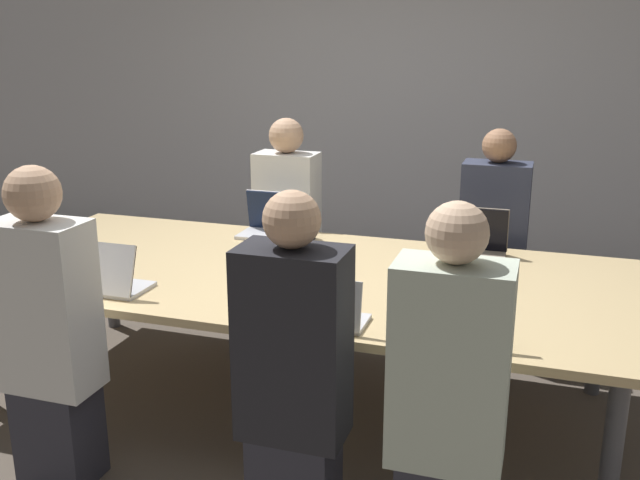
{
  "coord_description": "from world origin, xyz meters",
  "views": [
    {
      "loc": [
        1.2,
        -3.28,
        1.9
      ],
      "look_at": [
        0.1,
        0.1,
        0.89
      ],
      "focal_mm": 40.0,
      "sensor_mm": 36.0,
      "label": 1
    }
  ],
  "objects_px": {
    "laptop_near_right": "(465,323)",
    "laptop_far_midleft": "(270,222)",
    "person_near_right": "(448,403)",
    "person_far_right": "(492,246)",
    "laptop_far_right": "(475,243)",
    "stapler": "(266,270)",
    "person_far_midleft": "(287,228)",
    "person_near_midright": "(294,379)",
    "laptop_near_left": "(108,278)",
    "laptop_near_midright": "(326,312)",
    "cup_far_midleft": "(308,231)",
    "person_near_left": "(49,334)"
  },
  "relations": [
    {
      "from": "laptop_near_midright",
      "to": "person_near_right",
      "type": "xyz_separation_m",
      "value": [
        0.57,
        -0.38,
        -0.13
      ]
    },
    {
      "from": "laptop_far_right",
      "to": "person_far_right",
      "type": "relative_size",
      "value": 0.25
    },
    {
      "from": "stapler",
      "to": "laptop_near_midright",
      "type": "bearing_deg",
      "value": -43.53
    },
    {
      "from": "person_far_right",
      "to": "stapler",
      "type": "relative_size",
      "value": 9.08
    },
    {
      "from": "person_near_midright",
      "to": "laptop_far_right",
      "type": "relative_size",
      "value": 4.08
    },
    {
      "from": "stapler",
      "to": "laptop_far_right",
      "type": "bearing_deg",
      "value": 38.17
    },
    {
      "from": "laptop_far_right",
      "to": "laptop_near_left",
      "type": "bearing_deg",
      "value": -144.54
    },
    {
      "from": "person_near_right",
      "to": "cup_far_midleft",
      "type": "relative_size",
      "value": 13.85
    },
    {
      "from": "person_near_midright",
      "to": "laptop_near_left",
      "type": "distance_m",
      "value": 1.2
    },
    {
      "from": "laptop_near_left",
      "to": "cup_far_midleft",
      "type": "bearing_deg",
      "value": -116.98
    },
    {
      "from": "laptop_far_midleft",
      "to": "person_far_midleft",
      "type": "distance_m",
      "value": 0.36
    },
    {
      "from": "laptop_near_right",
      "to": "laptop_far_right",
      "type": "height_order",
      "value": "laptop_near_right"
    },
    {
      "from": "person_near_left",
      "to": "laptop_far_midleft",
      "type": "distance_m",
      "value": 1.66
    },
    {
      "from": "laptop_near_midright",
      "to": "person_near_midright",
      "type": "xyz_separation_m",
      "value": [
        -0.01,
        -0.38,
        -0.13
      ]
    },
    {
      "from": "laptop_far_right",
      "to": "person_far_right",
      "type": "xyz_separation_m",
      "value": [
        0.06,
        0.46,
        -0.14
      ]
    },
    {
      "from": "laptop_far_right",
      "to": "laptop_near_midright",
      "type": "bearing_deg",
      "value": -111.74
    },
    {
      "from": "person_far_right",
      "to": "person_far_midleft",
      "type": "distance_m",
      "value": 1.32
    },
    {
      "from": "laptop_far_midleft",
      "to": "person_far_midleft",
      "type": "height_order",
      "value": "person_far_midleft"
    },
    {
      "from": "person_near_right",
      "to": "person_near_left",
      "type": "bearing_deg",
      "value": -1.23
    },
    {
      "from": "laptop_near_right",
      "to": "laptop_far_midleft",
      "type": "height_order",
      "value": "laptop_near_right"
    },
    {
      "from": "cup_far_midleft",
      "to": "stapler",
      "type": "height_order",
      "value": "cup_far_midleft"
    },
    {
      "from": "person_near_midright",
      "to": "person_far_midleft",
      "type": "xyz_separation_m",
      "value": [
        -0.77,
        1.99,
        0.01
      ]
    },
    {
      "from": "laptop_far_right",
      "to": "stapler",
      "type": "height_order",
      "value": "laptop_far_right"
    },
    {
      "from": "person_near_right",
      "to": "person_far_midleft",
      "type": "bearing_deg",
      "value": -56.06
    },
    {
      "from": "person_near_midright",
      "to": "person_far_right",
      "type": "bearing_deg",
      "value": -105.1
    },
    {
      "from": "person_near_midright",
      "to": "laptop_near_midright",
      "type": "bearing_deg",
      "value": -91.02
    },
    {
      "from": "laptop_near_left",
      "to": "laptop_far_midleft",
      "type": "distance_m",
      "value": 1.24
    },
    {
      "from": "cup_far_midleft",
      "to": "person_far_right",
      "type": "bearing_deg",
      "value": 21.38
    },
    {
      "from": "laptop_far_midleft",
      "to": "laptop_near_midright",
      "type": "bearing_deg",
      "value": -59.13
    },
    {
      "from": "person_near_left",
      "to": "person_far_midleft",
      "type": "bearing_deg",
      "value": -100.02
    },
    {
      "from": "laptop_near_right",
      "to": "laptop_near_left",
      "type": "bearing_deg",
      "value": -1.51
    },
    {
      "from": "person_far_right",
      "to": "person_near_midright",
      "type": "bearing_deg",
      "value": -105.1
    },
    {
      "from": "person_near_left",
      "to": "laptop_far_midleft",
      "type": "bearing_deg",
      "value": -102.69
    },
    {
      "from": "laptop_far_right",
      "to": "stapler",
      "type": "bearing_deg",
      "value": -146.27
    },
    {
      "from": "person_far_right",
      "to": "cup_far_midleft",
      "type": "xyz_separation_m",
      "value": [
        -1.05,
        -0.41,
        0.12
      ]
    },
    {
      "from": "laptop_near_left",
      "to": "person_far_midleft",
      "type": "relative_size",
      "value": 0.24
    },
    {
      "from": "laptop_near_midright",
      "to": "stapler",
      "type": "distance_m",
      "value": 0.74
    },
    {
      "from": "person_near_midright",
      "to": "laptop_near_left",
      "type": "height_order",
      "value": "person_near_midright"
    },
    {
      "from": "laptop_near_left",
      "to": "person_near_left",
      "type": "xyz_separation_m",
      "value": [
        -0.02,
        -0.42,
        -0.12
      ]
    },
    {
      "from": "cup_far_midleft",
      "to": "laptop_far_right",
      "type": "bearing_deg",
      "value": -2.53
    },
    {
      "from": "laptop_far_right",
      "to": "person_far_right",
      "type": "height_order",
      "value": "person_far_right"
    },
    {
      "from": "laptop_near_right",
      "to": "person_far_midleft",
      "type": "bearing_deg",
      "value": -49.65
    },
    {
      "from": "laptop_far_midleft",
      "to": "person_far_midleft",
      "type": "relative_size",
      "value": 0.24
    },
    {
      "from": "laptop_near_midright",
      "to": "laptop_near_right",
      "type": "xyz_separation_m",
      "value": [
        0.57,
        0.03,
        0.01
      ]
    },
    {
      "from": "laptop_near_left",
      "to": "stapler",
      "type": "bearing_deg",
      "value": -141.91
    },
    {
      "from": "laptop_near_right",
      "to": "person_far_right",
      "type": "xyz_separation_m",
      "value": [
        -0.02,
        1.63,
        -0.14
      ]
    },
    {
      "from": "person_near_right",
      "to": "person_far_right",
      "type": "height_order",
      "value": "person_near_right"
    },
    {
      "from": "laptop_near_right",
      "to": "person_near_midright",
      "type": "bearing_deg",
      "value": 35.74
    },
    {
      "from": "person_near_left",
      "to": "laptop_far_right",
      "type": "height_order",
      "value": "person_near_left"
    },
    {
      "from": "person_near_midright",
      "to": "stapler",
      "type": "relative_size",
      "value": 9.13
    }
  ]
}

